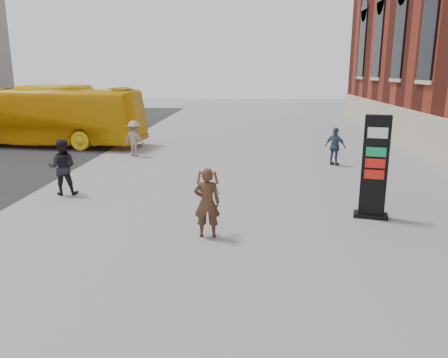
# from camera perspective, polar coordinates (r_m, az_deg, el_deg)

# --- Properties ---
(ground) EXTENTS (100.00, 100.00, 0.00)m
(ground) POSITION_cam_1_polar(r_m,az_deg,el_deg) (9.60, -7.00, -8.59)
(ground) COLOR #9E9EA3
(info_pylon) EXTENTS (0.91, 0.60, 2.62)m
(info_pylon) POSITION_cam_1_polar(r_m,az_deg,el_deg) (11.55, 19.06, 1.43)
(info_pylon) COLOR black
(info_pylon) RESTS_ON ground
(woman) EXTENTS (0.61, 0.55, 1.60)m
(woman) POSITION_cam_1_polar(r_m,az_deg,el_deg) (9.76, -2.24, -2.98)
(woman) COLOR #402918
(woman) RESTS_ON ground
(bus) EXTENTS (10.86, 3.73, 2.97)m
(bus) POSITION_cam_1_polar(r_m,az_deg,el_deg) (23.87, -23.13, 7.64)
(bus) COLOR #EAB20F
(bus) RESTS_ON road
(pedestrian_a) EXTENTS (0.93, 0.78, 1.69)m
(pedestrian_a) POSITION_cam_1_polar(r_m,az_deg,el_deg) (14.01, -20.35, 1.48)
(pedestrian_a) COLOR black
(pedestrian_a) RESTS_ON ground
(pedestrian_b) EXTENTS (1.14, 0.92, 1.54)m
(pedestrian_b) POSITION_cam_1_polar(r_m,az_deg,el_deg) (19.54, -11.63, 5.19)
(pedestrian_b) COLOR gray
(pedestrian_b) RESTS_ON ground
(pedestrian_c) EXTENTS (0.91, 0.84, 1.50)m
(pedestrian_c) POSITION_cam_1_polar(r_m,az_deg,el_deg) (17.81, 14.32, 4.13)
(pedestrian_c) COLOR #384E64
(pedestrian_c) RESTS_ON ground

